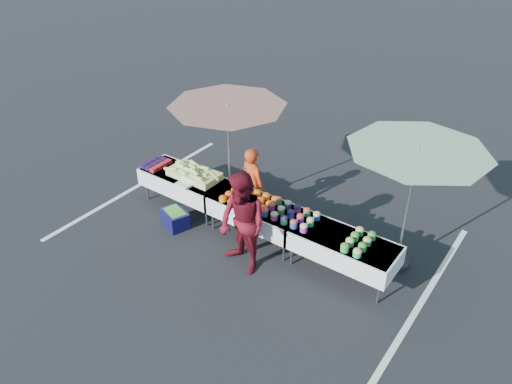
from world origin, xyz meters
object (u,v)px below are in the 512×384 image
Objects in this scene: table_center at (256,211)px; customer at (243,224)px; table_right at (343,247)px; table_left at (184,182)px; umbrella_left at (228,115)px; umbrella_right at (417,161)px; storage_bin at (175,218)px; vendor at (252,183)px.

customer is at bearing -68.48° from table_center.
table_center is 1.80m from table_right.
umbrella_left is at bearing 31.92° from table_left.
storage_bin is at bearing -159.97° from umbrella_right.
table_right is at bearing 45.23° from customer.
customer is 2.96m from umbrella_right.
vendor is 1.43m from umbrella_left.
umbrella_left reaches higher than storage_bin.
storage_bin is at bearing -63.57° from table_left.
customer is at bearing -149.89° from table_right.
storage_bin is (-1.48, -0.65, -0.40)m from table_center.
vendor is (1.32, 0.55, 0.17)m from table_left.
umbrella_right is at bearing 48.81° from table_right.
table_right is 0.70× the size of umbrella_right.
customer is at bearing 13.60° from storage_bin.
table_right is 1.85m from umbrella_right.
vendor is at bearing 5.96° from umbrella_left.
customer is at bearing -21.70° from table_left.
table_center is 1.00× the size of table_right.
umbrella_left is (-0.52, -0.05, 1.32)m from vendor.
table_center is 2.94× the size of storage_bin.
table_left is 1.76m from umbrella_left.
storage_bin is (-3.98, -1.45, -1.91)m from umbrella_right.
table_right is at bearing 0.00° from table_center.
table_right is at bearing -179.50° from vendor.
table_right is 3.21m from umbrella_left.
umbrella_right reaches higher than table_center.
umbrella_left reaches higher than table_right.
storage_bin is (0.32, -0.65, -0.40)m from table_left.
customer is at bearing -45.11° from umbrella_left.
storage_bin is at bearing -171.16° from customer.
umbrella_right is at bearing 10.54° from table_left.
table_center is at bearing 126.64° from customer.
table_center and table_right have the same top height.
vendor is at bearing 166.44° from table_right.
vendor is at bearing -175.21° from umbrella_right.
vendor is 3.28m from umbrella_right.
customer reaches higher than table_left.
umbrella_right is at bearing 39.91° from storage_bin.
umbrella_right reaches higher than vendor.
table_right is at bearing -10.02° from umbrella_left.
table_right is 2.94× the size of storage_bin.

